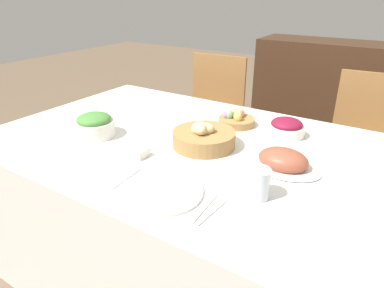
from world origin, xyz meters
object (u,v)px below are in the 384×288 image
dinner_plate (162,192)px  fork (125,179)px  sideboard (343,100)px  chair_far_left (210,117)px  chair_far_right (364,150)px  egg_basket (236,119)px  ham_platter (283,161)px  beet_salad_bowl (286,128)px  butter_dish (135,151)px  spoon (213,211)px  knife (204,208)px  drinking_cup (257,183)px  bread_basket (204,137)px  green_salad_bowl (95,125)px

dinner_plate → fork: dinner_plate is taller
dinner_plate → sideboard: bearing=85.9°
chair_far_left → chair_far_right: same height
egg_basket → ham_platter: bearing=-41.6°
beet_salad_bowl → butter_dish: 0.68m
sideboard → spoon: bearing=-89.3°
fork → spoon: size_ratio=1.00×
chair_far_right → egg_basket: bearing=-134.4°
knife → drinking_cup: 0.19m
chair_far_left → bread_basket: 1.08m
ham_platter → drinking_cup: size_ratio=2.87×
chair_far_right → spoon: chair_far_right is taller
chair_far_right → beet_salad_bowl: chair_far_right is taller
sideboard → green_salad_bowl: sideboard is taller
bread_basket → beet_salad_bowl: bearing=49.2°
knife → beet_salad_bowl: bearing=84.2°
dinner_plate → bread_basket: bearing=100.8°
ham_platter → fork: size_ratio=1.74×
chair_far_left → spoon: size_ratio=5.60×
ham_platter → beet_salad_bowl: beet_salad_bowl is taller
beet_salad_bowl → butter_dish: beet_salad_bowl is taller
bread_basket → green_salad_bowl: (-0.47, -0.17, 0.01)m
knife → drinking_cup: (0.10, 0.15, 0.05)m
egg_basket → fork: (-0.09, -0.68, -0.03)m
sideboard → egg_basket: (-0.23, -1.61, 0.29)m
sideboard → beet_salad_bowl: sideboard is taller
knife → spoon: bearing=-4.2°
chair_far_right → beet_salad_bowl: size_ratio=5.60×
bread_basket → egg_basket: bearing=89.0°
bread_basket → chair_far_right: bearing=59.4°
sideboard → drinking_cup: size_ratio=14.90×
chair_far_right → drinking_cup: bearing=-103.6°
beet_salad_bowl → knife: 0.68m
ham_platter → dinner_plate: size_ratio=1.05×
chair_far_left → butter_dish: size_ratio=8.59×
egg_basket → drinking_cup: size_ratio=1.77×
drinking_cup → bread_basket: bearing=144.5°
egg_basket → drinking_cup: (0.33, -0.53, 0.02)m
dinner_plate → drinking_cup: (0.26, 0.15, 0.04)m
ham_platter → knife: bearing=-106.2°
beet_salad_bowl → dinner_plate: bearing=-104.7°
ham_platter → chair_far_right: bearing=77.9°
chair_far_left → egg_basket: 0.85m
knife → sideboard: bearing=85.7°
knife → butter_dish: 0.45m
chair_far_left → beet_salad_bowl: (0.75, -0.62, 0.29)m
green_salad_bowl → fork: green_salad_bowl is taller
drinking_cup → butter_dish: bearing=178.2°
sideboard → egg_basket: 1.66m
fork → drinking_cup: size_ratio=1.65×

